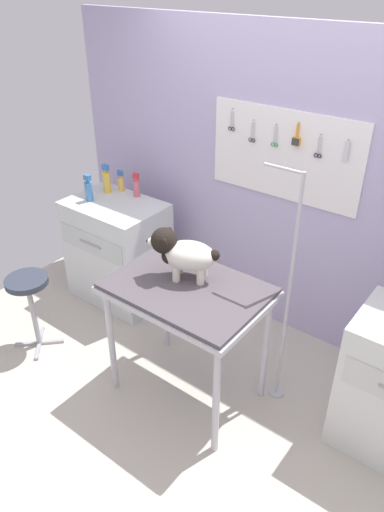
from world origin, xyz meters
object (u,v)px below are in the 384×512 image
Objects in this scene: grooming_arm at (286,304)px; counter_left at (118,251)px; grooming_table at (187,298)px; spray_bottle_tall at (107,180)px; stool at (29,292)px; dog at (182,253)px.

grooming_arm is 1.73m from counter_left.
counter_left is at bearing 155.20° from grooming_table.
spray_bottle_tall is at bearing 170.41° from grooming_arm.
grooming_table is at bearing -24.80° from counter_left.
grooming_table is 1.57m from spray_bottle_tall.
grooming_table reaches higher than stool.
grooming_table is at bearing -26.06° from spray_bottle_tall.
spray_bottle_tall is (-0.16, 1.02, 0.51)m from stool.
counter_left is at bearing 173.61° from grooming_arm.
spray_bottle_tall reaches higher than counter_left.
grooming_table is at bearing -35.14° from dog.
dog is at bearing 144.86° from grooming_table.
spray_bottle_tall is at bearing 154.61° from dog.
counter_left reaches higher than grooming_table.
grooming_table is 1.56× the size of stool.
stool is 2.54× the size of spray_bottle_tall.
grooming_arm reaches higher than counter_left.
stool is at bearing -164.79° from grooming_table.
counter_left is at bearing -32.98° from spray_bottle_tall.
spray_bottle_tall is (-1.31, 0.62, -0.06)m from dog.
dog is 1.80× the size of spray_bottle_tall.
counter_left is (-1.19, 0.55, -0.35)m from grooming_table.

